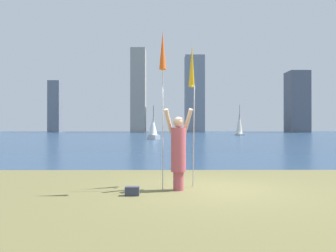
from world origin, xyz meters
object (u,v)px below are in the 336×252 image
person (178,150)px  kite_flag_left (163,56)px  sailboat_0 (239,124)px  kite_flag_right (192,69)px  bag (132,191)px  sailboat_1 (153,128)px

person → kite_flag_left: size_ratio=0.52×
sailboat_0 → kite_flag_right: bearing=-103.1°
person → sailboat_0: bearing=93.7°
bag → person: bearing=32.4°
person → sailboat_0: size_ratio=0.36×
person → kite_flag_left: (-0.38, -0.12, 2.24)m
kite_flag_right → sailboat_0: size_ratio=0.68×
kite_flag_right → person: bearing=-117.9°
kite_flag_right → sailboat_1: 35.13m
person → sailboat_1: size_ratio=0.47×
kite_flag_right → sailboat_1: (-2.21, 35.02, -1.63)m
person → sailboat_0: 55.67m
person → sailboat_1: bearing=110.0°
person → sailboat_0: sailboat_0 is taller
kite_flag_left → bag: 3.23m
person → sailboat_0: (12.84, 54.16, 1.01)m
person → bag: 1.52m
sailboat_0 → person: bearing=-103.3°
kite_flag_right → sailboat_0: (12.46, 53.44, -1.05)m
kite_flag_left → sailboat_0: 55.88m
bag → kite_flag_right: bearing=44.0°
sailboat_1 → sailboat_0: bearing=51.5°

